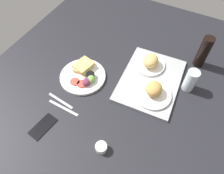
{
  "coord_description": "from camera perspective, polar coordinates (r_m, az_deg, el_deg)",
  "views": [
    {
      "loc": [
        61.94,
        34.31,
        97.66
      ],
      "look_at": [
        2.0,
        3.0,
        4.0
      ],
      "focal_mm": 33.2,
      "sensor_mm": 36.0,
      "label": 1
    }
  ],
  "objects": [
    {
      "name": "fork",
      "position": [
        1.18,
        -13.98,
        -3.68
      ],
      "size": [
        3.34,
        17.05,
        0.5
      ],
      "primitive_type": "cube",
      "rotation": [
        0.0,
        0.0,
        1.46
      ],
      "color": "#B7B7BC",
      "rests_on": "ground_plane"
    },
    {
      "name": "drinking_glass",
      "position": [
        1.23,
        20.81,
        1.73
      ],
      "size": [
        6.6,
        6.6,
        13.92
      ],
      "primitive_type": "cylinder",
      "color": "silver",
      "rests_on": "ground_plane"
    },
    {
      "name": "knife",
      "position": [
        1.16,
        -13.26,
        -5.58
      ],
      "size": [
        1.93,
        19.03,
        0.5
      ],
      "primitive_type": "cube",
      "rotation": [
        0.0,
        0.0,
        1.54
      ],
      "color": "#B7B7BC",
      "rests_on": "ground_plane"
    },
    {
      "name": "ground_plane",
      "position": [
        1.22,
        -0.82,
        -0.31
      ],
      "size": [
        190.0,
        150.0,
        3.0
      ],
      "primitive_type": "cube",
      "color": "black"
    },
    {
      "name": "espresso_cup",
      "position": [
        1.02,
        -2.98,
        -16.31
      ],
      "size": [
        5.6,
        5.6,
        4.0
      ],
      "primitive_type": "cylinder",
      "color": "silver",
      "rests_on": "ground_plane"
    },
    {
      "name": "cell_phone",
      "position": [
        1.13,
        -18.51,
        -10.22
      ],
      "size": [
        15.32,
        9.28,
        0.8
      ],
      "primitive_type": "cube",
      "rotation": [
        0.0,
        0.0,
        -0.15
      ],
      "color": "black",
      "rests_on": "ground_plane"
    },
    {
      "name": "serving_tray",
      "position": [
        1.25,
        10.52,
        1.89
      ],
      "size": [
        46.98,
        35.75,
        1.6
      ],
      "primitive_type": "cube",
      "rotation": [
        0.0,
        0.0,
        0.06
      ],
      "color": "#9EA0A3",
      "rests_on": "ground_plane"
    },
    {
      "name": "bread_plate_near",
      "position": [
        1.28,
        10.42,
        6.73
      ],
      "size": [
        19.11,
        19.11,
        8.65
      ],
      "color": "white",
      "rests_on": "serving_tray"
    },
    {
      "name": "bread_plate_far",
      "position": [
        1.15,
        11.3,
        -1.24
      ],
      "size": [
        20.35,
        20.35,
        8.31
      ],
      "color": "white",
      "rests_on": "serving_tray"
    },
    {
      "name": "plate_with_salad",
      "position": [
        1.25,
        -7.76,
        3.32
      ],
      "size": [
        27.24,
        27.24,
        5.4
      ],
      "color": "white",
      "rests_on": "ground_plane"
    },
    {
      "name": "soda_bottle",
      "position": [
        1.36,
        23.86,
        8.81
      ],
      "size": [
        6.4,
        6.4,
        20.92
      ],
      "primitive_type": "cylinder",
      "color": "black",
      "rests_on": "ground_plane"
    }
  ]
}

